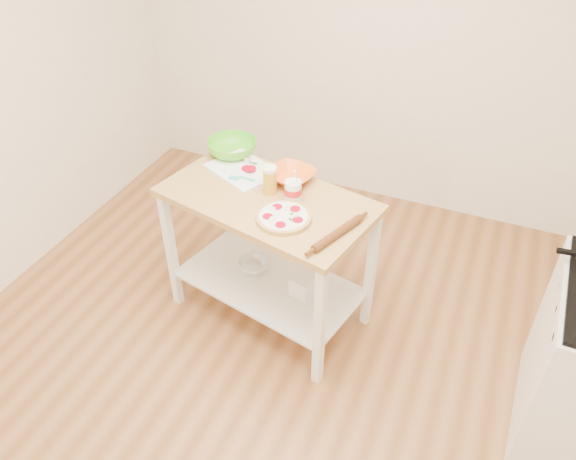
{
  "coord_description": "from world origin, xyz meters",
  "views": [
    {
      "loc": [
        0.88,
        -1.69,
        2.67
      ],
      "look_at": [
        -0.08,
        0.59,
        0.76
      ],
      "focal_mm": 35.0,
      "sensor_mm": 36.0,
      "label": 1
    }
  ],
  "objects_px": {
    "green_bowl": "(232,148)",
    "rolling_pin": "(337,233)",
    "cutting_board": "(243,169)",
    "yogurt_tub": "(293,191)",
    "pizza": "(284,217)",
    "knife": "(232,158)",
    "orange_bowl": "(291,176)",
    "shelf_glass_bowl": "(254,265)",
    "spatula": "(241,178)",
    "shelf_bin": "(303,286)",
    "prep_island": "(268,232)",
    "beer_pint": "(270,180)"
  },
  "relations": [
    {
      "from": "spatula",
      "to": "shelf_bin",
      "type": "distance_m",
      "value": 0.75
    },
    {
      "from": "yogurt_tub",
      "to": "shelf_glass_bowl",
      "type": "distance_m",
      "value": 0.73
    },
    {
      "from": "orange_bowl",
      "to": "shelf_glass_bowl",
      "type": "bearing_deg",
      "value": -145.12
    },
    {
      "from": "cutting_board",
      "to": "prep_island",
      "type": "bearing_deg",
      "value": -14.24
    },
    {
      "from": "cutting_board",
      "to": "spatula",
      "type": "xyz_separation_m",
      "value": [
        0.04,
        -0.11,
        0.01
      ]
    },
    {
      "from": "orange_bowl",
      "to": "prep_island",
      "type": "bearing_deg",
      "value": -105.2
    },
    {
      "from": "cutting_board",
      "to": "shelf_glass_bowl",
      "type": "height_order",
      "value": "cutting_board"
    },
    {
      "from": "prep_island",
      "to": "spatula",
      "type": "height_order",
      "value": "spatula"
    },
    {
      "from": "orange_bowl",
      "to": "shelf_bin",
      "type": "bearing_deg",
      "value": -52.5
    },
    {
      "from": "yogurt_tub",
      "to": "shelf_glass_bowl",
      "type": "relative_size",
      "value": 1.04
    },
    {
      "from": "pizza",
      "to": "shelf_glass_bowl",
      "type": "height_order",
      "value": "pizza"
    },
    {
      "from": "beer_pint",
      "to": "rolling_pin",
      "type": "bearing_deg",
      "value": -26.0
    },
    {
      "from": "cutting_board",
      "to": "spatula",
      "type": "height_order",
      "value": "cutting_board"
    },
    {
      "from": "knife",
      "to": "yogurt_tub",
      "type": "relative_size",
      "value": 1.33
    },
    {
      "from": "cutting_board",
      "to": "rolling_pin",
      "type": "relative_size",
      "value": 1.36
    },
    {
      "from": "beer_pint",
      "to": "yogurt_tub",
      "type": "relative_size",
      "value": 0.81
    },
    {
      "from": "yogurt_tub",
      "to": "knife",
      "type": "bearing_deg",
      "value": 154.16
    },
    {
      "from": "shelf_bin",
      "to": "pizza",
      "type": "bearing_deg",
      "value": -114.79
    },
    {
      "from": "spatula",
      "to": "green_bowl",
      "type": "distance_m",
      "value": 0.31
    },
    {
      "from": "rolling_pin",
      "to": "green_bowl",
      "type": "bearing_deg",
      "value": 148.71
    },
    {
      "from": "beer_pint",
      "to": "knife",
      "type": "bearing_deg",
      "value": 147.18
    },
    {
      "from": "green_bowl",
      "to": "rolling_pin",
      "type": "xyz_separation_m",
      "value": [
        0.87,
        -0.53,
        -0.03
      ]
    },
    {
      "from": "green_bowl",
      "to": "rolling_pin",
      "type": "bearing_deg",
      "value": -31.29
    },
    {
      "from": "rolling_pin",
      "to": "shelf_glass_bowl",
      "type": "bearing_deg",
      "value": 157.49
    },
    {
      "from": "spatula",
      "to": "knife",
      "type": "relative_size",
      "value": 0.56
    },
    {
      "from": "cutting_board",
      "to": "spatula",
      "type": "distance_m",
      "value": 0.12
    },
    {
      "from": "prep_island",
      "to": "pizza",
      "type": "bearing_deg",
      "value": -42.82
    },
    {
      "from": "knife",
      "to": "green_bowl",
      "type": "height_order",
      "value": "green_bowl"
    },
    {
      "from": "pizza",
      "to": "knife",
      "type": "bearing_deg",
      "value": 140.47
    },
    {
      "from": "orange_bowl",
      "to": "green_bowl",
      "type": "bearing_deg",
      "value": 163.3
    },
    {
      "from": "knife",
      "to": "orange_bowl",
      "type": "xyz_separation_m",
      "value": [
        0.42,
        -0.07,
        0.02
      ]
    },
    {
      "from": "prep_island",
      "to": "knife",
      "type": "xyz_separation_m",
      "value": [
        -0.36,
        0.28,
        0.27
      ]
    },
    {
      "from": "rolling_pin",
      "to": "shelf_bin",
      "type": "distance_m",
      "value": 0.67
    },
    {
      "from": "rolling_pin",
      "to": "shelf_bin",
      "type": "bearing_deg",
      "value": 145.88
    },
    {
      "from": "cutting_board",
      "to": "orange_bowl",
      "type": "height_order",
      "value": "orange_bowl"
    },
    {
      "from": "yogurt_tub",
      "to": "shelf_glass_bowl",
      "type": "xyz_separation_m",
      "value": [
        -0.28,
        0.03,
        -0.67
      ]
    },
    {
      "from": "green_bowl",
      "to": "beer_pint",
      "type": "distance_m",
      "value": 0.49
    },
    {
      "from": "beer_pint",
      "to": "shelf_bin",
      "type": "bearing_deg",
      "value": -16.16
    },
    {
      "from": "green_bowl",
      "to": "rolling_pin",
      "type": "relative_size",
      "value": 0.84
    },
    {
      "from": "orange_bowl",
      "to": "yogurt_tub",
      "type": "distance_m",
      "value": 0.19
    },
    {
      "from": "orange_bowl",
      "to": "shelf_glass_bowl",
      "type": "relative_size",
      "value": 1.34
    },
    {
      "from": "prep_island",
      "to": "knife",
      "type": "distance_m",
      "value": 0.53
    },
    {
      "from": "pizza",
      "to": "orange_bowl",
      "type": "xyz_separation_m",
      "value": [
        -0.11,
        0.37,
        0.02
      ]
    },
    {
      "from": "prep_island",
      "to": "cutting_board",
      "type": "xyz_separation_m",
      "value": [
        -0.25,
        0.21,
        0.26
      ]
    },
    {
      "from": "pizza",
      "to": "green_bowl",
      "type": "distance_m",
      "value": 0.75
    },
    {
      "from": "prep_island",
      "to": "shelf_glass_bowl",
      "type": "bearing_deg",
      "value": 152.78
    },
    {
      "from": "cutting_board",
      "to": "yogurt_tub",
      "type": "height_order",
      "value": "yogurt_tub"
    },
    {
      "from": "rolling_pin",
      "to": "shelf_glass_bowl",
      "type": "xyz_separation_m",
      "value": [
        -0.62,
        0.26,
        -0.63
      ]
    },
    {
      "from": "spatula",
      "to": "cutting_board",
      "type": "bearing_deg",
      "value": 112.66
    },
    {
      "from": "shelf_glass_bowl",
      "to": "green_bowl",
      "type": "bearing_deg",
      "value": 132.78
    }
  ]
}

